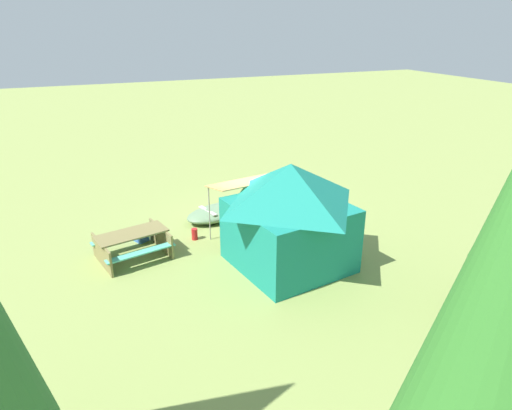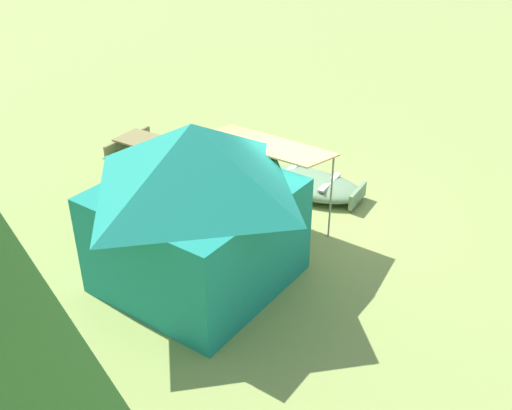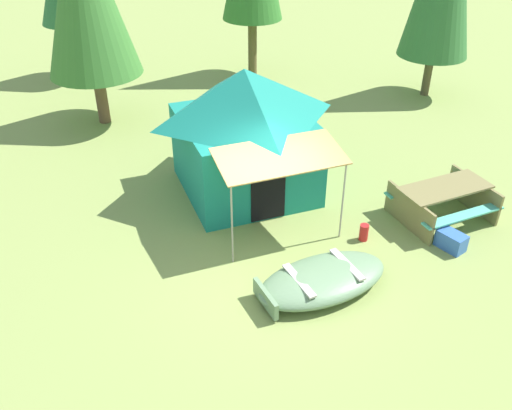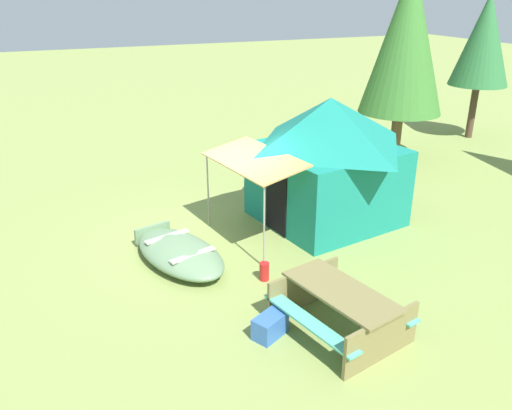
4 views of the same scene
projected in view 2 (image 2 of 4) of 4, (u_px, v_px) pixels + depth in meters
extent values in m
plane|color=#85974D|center=(303.00, 222.00, 11.80)|extent=(80.00, 80.00, 0.00)
ellipsoid|color=#658560|center=(308.00, 184.00, 12.80)|extent=(2.74, 1.86, 0.43)
ellipsoid|color=#232E21|center=(308.00, 182.00, 12.79)|extent=(2.51, 1.66, 0.15)
cube|color=beige|center=(288.00, 172.00, 12.94)|extent=(0.38, 0.97, 0.04)
cube|color=beige|center=(330.00, 182.00, 12.50)|extent=(0.38, 0.97, 0.04)
cube|color=#658560|center=(358.00, 196.00, 12.30)|extent=(0.28, 0.81, 0.32)
cube|color=#187F6F|center=(198.00, 236.00, 9.73)|extent=(3.14, 3.20, 1.78)
pyramid|color=#187F6F|center=(193.00, 157.00, 9.01)|extent=(3.39, 3.45, 1.10)
cube|color=black|center=(248.00, 209.00, 10.80)|extent=(0.76, 0.15, 1.42)
cube|color=tan|center=(266.00, 144.00, 10.67)|extent=(2.61, 1.54, 0.23)
cylinder|color=gray|center=(233.00, 167.00, 12.09)|extent=(0.04, 0.04, 1.69)
cylinder|color=gray|center=(331.00, 198.00, 10.93)|extent=(0.04, 0.04, 1.69)
cube|color=olive|center=(155.00, 143.00, 13.42)|extent=(2.06, 1.22, 0.04)
cube|color=#51B79C|center=(138.00, 166.00, 13.11)|extent=(1.94, 0.67, 0.04)
cube|color=#51B79C|center=(174.00, 146.00, 14.04)|extent=(1.94, 0.67, 0.04)
cube|color=olive|center=(129.00, 150.00, 14.00)|extent=(0.39, 1.50, 0.72)
cube|color=olive|center=(186.00, 167.00, 13.21)|extent=(0.39, 1.50, 0.72)
cube|color=#3464BC|center=(201.00, 156.00, 14.15)|extent=(0.55, 0.65, 0.36)
cylinder|color=red|center=(226.00, 186.00, 12.81)|extent=(0.25, 0.25, 0.35)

